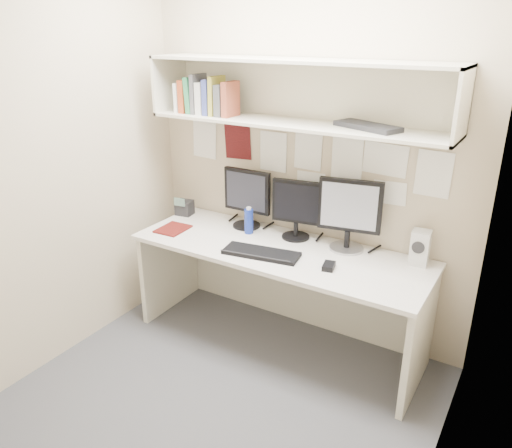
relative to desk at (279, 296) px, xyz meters
The scene contains 19 objects.
floor 0.75m from the desk, 90.00° to the right, with size 2.40×2.00×0.01m, color #444549.
wall_back 1.00m from the desk, 90.00° to the left, with size 2.40×0.02×2.60m, color #BAAA8E.
wall_front 1.90m from the desk, 90.00° to the right, with size 2.40×0.02×2.60m, color #BAAA8E.
wall_left 1.65m from the desk, 151.57° to the right, with size 0.02×2.00×2.60m, color #BAAA8E.
wall_right 1.65m from the desk, 28.43° to the right, with size 0.02×2.00×2.60m, color #BAAA8E.
desk is the anchor object (origin of this frame).
overhead_hutch 1.37m from the desk, 90.00° to the left, with size 2.00×0.38×0.40m.
pinned_papers 0.95m from the desk, 90.00° to the left, with size 1.92×0.01×0.48m, color white, non-canonical shape.
monitor_left 0.75m from the desk, 150.82° to the left, with size 0.37×0.20×0.43m.
monitor_center 0.63m from the desk, 86.72° to the left, with size 0.35×0.19×0.41m.
monitor_right 0.77m from the desk, 29.46° to the left, with size 0.41×0.22×0.48m.
keyboard 0.41m from the desk, 106.82° to the right, with size 0.49×0.18×0.02m, color black.
mouse 0.57m from the desk, 15.68° to the right, with size 0.07×0.11×0.03m, color black.
speaker 1.00m from the desk, 15.67° to the left, with size 0.12×0.12×0.22m.
blue_bottle 0.56m from the desk, 160.28° to the left, with size 0.06×0.06×0.20m.
maroon_notebook 0.90m from the desk, behind, with size 0.19×0.23×0.01m, color #52110E.
desk_phone 1.04m from the desk, 169.79° to the left, with size 0.14×0.13×0.15m.
book_stack 1.45m from the desk, 169.57° to the left, with size 0.44×0.16×0.26m.
hutch_tray 1.29m from the desk, 21.12° to the left, with size 0.41×0.16×0.03m, color black.
Camera 1 is at (1.44, -2.02, 2.10)m, focal length 35.00 mm.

